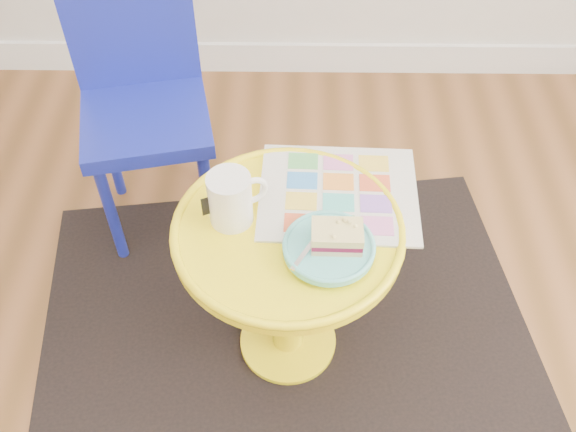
{
  "coord_description": "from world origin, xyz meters",
  "views": [
    {
      "loc": [
        0.28,
        -0.12,
        1.51
      ],
      "look_at": [
        0.27,
        0.77,
        0.51
      ],
      "focal_mm": 40.0,
      "sensor_mm": 36.0,
      "label": 1
    }
  ],
  "objects_px": {
    "chair": "(142,91)",
    "mug": "(231,198)",
    "side_table": "(288,266)",
    "newspaper": "(338,193)",
    "plate": "(329,248)"
  },
  "relations": [
    {
      "from": "side_table",
      "to": "newspaper",
      "type": "bearing_deg",
      "value": 42.79
    },
    {
      "from": "side_table",
      "to": "plate",
      "type": "height_order",
      "value": "plate"
    },
    {
      "from": "newspaper",
      "to": "plate",
      "type": "height_order",
      "value": "plate"
    },
    {
      "from": "side_table",
      "to": "chair",
      "type": "relative_size",
      "value": 0.65
    },
    {
      "from": "side_table",
      "to": "chair",
      "type": "distance_m",
      "value": 0.66
    },
    {
      "from": "chair",
      "to": "newspaper",
      "type": "relative_size",
      "value": 2.18
    },
    {
      "from": "chair",
      "to": "mug",
      "type": "relative_size",
      "value": 5.97
    },
    {
      "from": "side_table",
      "to": "mug",
      "type": "distance_m",
      "value": 0.23
    },
    {
      "from": "newspaper",
      "to": "plate",
      "type": "bearing_deg",
      "value": -96.89
    },
    {
      "from": "newspaper",
      "to": "plate",
      "type": "xyz_separation_m",
      "value": [
        -0.03,
        -0.17,
        0.02
      ]
    },
    {
      "from": "chair",
      "to": "mug",
      "type": "height_order",
      "value": "chair"
    },
    {
      "from": "side_table",
      "to": "mug",
      "type": "xyz_separation_m",
      "value": [
        -0.12,
        0.03,
        0.2
      ]
    },
    {
      "from": "newspaper",
      "to": "mug",
      "type": "distance_m",
      "value": 0.25
    },
    {
      "from": "side_table",
      "to": "chair",
      "type": "bearing_deg",
      "value": 128.22
    },
    {
      "from": "side_table",
      "to": "chair",
      "type": "height_order",
      "value": "chair"
    }
  ]
}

